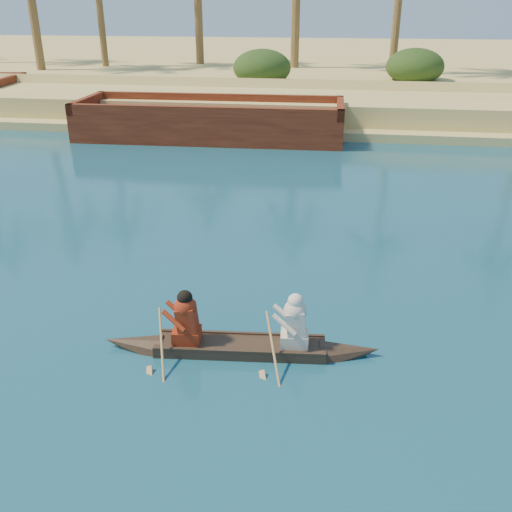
# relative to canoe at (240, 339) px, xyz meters

# --- Properties ---
(sandy_embankment) EXTENTS (150.00, 51.00, 1.50)m
(sandy_embankment) POSITION_rel_canoe_xyz_m (7.74, 41.18, 0.28)
(sandy_embankment) COLOR #D2C177
(sandy_embankment) RESTS_ON ground
(shrub_cluster) EXTENTS (100.00, 6.00, 2.40)m
(shrub_cluster) POSITION_rel_canoe_xyz_m (7.74, 25.79, 0.95)
(shrub_cluster) COLOR #1E3E16
(shrub_cluster) RESTS_ON ground
(canoe) EXTENTS (4.75, 1.04, 1.30)m
(canoe) POSITION_rel_canoe_xyz_m (0.00, 0.00, 0.00)
(canoe) COLOR #39281F
(canoe) RESTS_ON ground
(barge_mid) EXTENTS (11.49, 4.13, 1.90)m
(barge_mid) POSITION_rel_canoe_xyz_m (-4.26, 16.29, 0.41)
(barge_mid) COLOR maroon
(barge_mid) RESTS_ON ground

